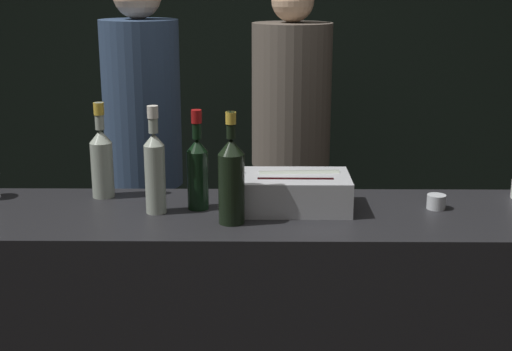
{
  "coord_description": "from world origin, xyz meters",
  "views": [
    {
      "loc": [
        0.02,
        -1.98,
        1.7
      ],
      "look_at": [
        0.0,
        0.3,
        1.07
      ],
      "focal_mm": 50.0,
      "sensor_mm": 36.0,
      "label": 1
    }
  ],
  "objects_px": {
    "white_wine_bottle": "(155,168)",
    "person_in_hoodie": "(291,133)",
    "candle_votive": "(436,202)",
    "red_wine_bottle_burgundy": "(198,169)",
    "champagne_bottle": "(231,178)",
    "ice_bin_with_bottles": "(295,190)",
    "person_blond_tee": "(144,145)",
    "rose_wine_bottle": "(102,159)"
  },
  "relations": [
    {
      "from": "person_blond_tee",
      "to": "ice_bin_with_bottles",
      "type": "bearing_deg",
      "value": 31.22
    },
    {
      "from": "ice_bin_with_bottles",
      "to": "person_in_hoodie",
      "type": "relative_size",
      "value": 0.22
    },
    {
      "from": "ice_bin_with_bottles",
      "to": "rose_wine_bottle",
      "type": "relative_size",
      "value": 1.09
    },
    {
      "from": "rose_wine_bottle",
      "to": "white_wine_bottle",
      "type": "bearing_deg",
      "value": -39.68
    },
    {
      "from": "candle_votive",
      "to": "red_wine_bottle_burgundy",
      "type": "height_order",
      "value": "red_wine_bottle_burgundy"
    },
    {
      "from": "champagne_bottle",
      "to": "rose_wine_bottle",
      "type": "distance_m",
      "value": 0.55
    },
    {
      "from": "ice_bin_with_bottles",
      "to": "person_in_hoodie",
      "type": "xyz_separation_m",
      "value": [
        0.04,
        1.28,
        -0.07
      ]
    },
    {
      "from": "ice_bin_with_bottles",
      "to": "person_in_hoodie",
      "type": "height_order",
      "value": "person_in_hoodie"
    },
    {
      "from": "candle_votive",
      "to": "person_in_hoodie",
      "type": "bearing_deg",
      "value": 109.07
    },
    {
      "from": "red_wine_bottle_burgundy",
      "to": "person_blond_tee",
      "type": "height_order",
      "value": "person_blond_tee"
    },
    {
      "from": "champagne_bottle",
      "to": "person_blond_tee",
      "type": "distance_m",
      "value": 1.07
    },
    {
      "from": "red_wine_bottle_burgundy",
      "to": "candle_votive",
      "type": "bearing_deg",
      "value": 0.24
    },
    {
      "from": "ice_bin_with_bottles",
      "to": "person_blond_tee",
      "type": "bearing_deg",
      "value": 128.11
    },
    {
      "from": "white_wine_bottle",
      "to": "person_in_hoodie",
      "type": "height_order",
      "value": "person_in_hoodie"
    },
    {
      "from": "candle_votive",
      "to": "person_blond_tee",
      "type": "bearing_deg",
      "value": 143.85
    },
    {
      "from": "white_wine_bottle",
      "to": "rose_wine_bottle",
      "type": "height_order",
      "value": "white_wine_bottle"
    },
    {
      "from": "champagne_bottle",
      "to": "person_in_hoodie",
      "type": "relative_size",
      "value": 0.21
    },
    {
      "from": "white_wine_bottle",
      "to": "person_blond_tee",
      "type": "bearing_deg",
      "value": 101.84
    },
    {
      "from": "red_wine_bottle_burgundy",
      "to": "champagne_bottle",
      "type": "height_order",
      "value": "champagne_bottle"
    },
    {
      "from": "champagne_bottle",
      "to": "white_wine_bottle",
      "type": "relative_size",
      "value": 1.0
    },
    {
      "from": "ice_bin_with_bottles",
      "to": "red_wine_bottle_burgundy",
      "type": "relative_size",
      "value": 1.09
    },
    {
      "from": "candle_votive",
      "to": "person_blond_tee",
      "type": "relative_size",
      "value": 0.04
    },
    {
      "from": "rose_wine_bottle",
      "to": "champagne_bottle",
      "type": "bearing_deg",
      "value": -30.83
    },
    {
      "from": "person_blond_tee",
      "to": "rose_wine_bottle",
      "type": "bearing_deg",
      "value": -9.54
    },
    {
      "from": "person_in_hoodie",
      "to": "white_wine_bottle",
      "type": "bearing_deg",
      "value": 32.69
    },
    {
      "from": "red_wine_bottle_burgundy",
      "to": "person_in_hoodie",
      "type": "xyz_separation_m",
      "value": [
        0.36,
        1.28,
        -0.15
      ]
    },
    {
      "from": "champagne_bottle",
      "to": "person_blond_tee",
      "type": "xyz_separation_m",
      "value": [
        -0.44,
        0.97,
        -0.12
      ]
    },
    {
      "from": "champagne_bottle",
      "to": "candle_votive",
      "type": "bearing_deg",
      "value": 12.4
    },
    {
      "from": "white_wine_bottle",
      "to": "person_in_hoodie",
      "type": "distance_m",
      "value": 1.43
    },
    {
      "from": "ice_bin_with_bottles",
      "to": "person_blond_tee",
      "type": "distance_m",
      "value": 1.05
    },
    {
      "from": "white_wine_bottle",
      "to": "rose_wine_bottle",
      "type": "xyz_separation_m",
      "value": [
        -0.21,
        0.18,
        -0.02
      ]
    },
    {
      "from": "candle_votive",
      "to": "champagne_bottle",
      "type": "distance_m",
      "value": 0.71
    },
    {
      "from": "person_blond_tee",
      "to": "candle_votive",
      "type": "bearing_deg",
      "value": 46.96
    },
    {
      "from": "ice_bin_with_bottles",
      "to": "rose_wine_bottle",
      "type": "distance_m",
      "value": 0.69
    },
    {
      "from": "candle_votive",
      "to": "rose_wine_bottle",
      "type": "height_order",
      "value": "rose_wine_bottle"
    },
    {
      "from": "red_wine_bottle_burgundy",
      "to": "champagne_bottle",
      "type": "xyz_separation_m",
      "value": [
        0.12,
        -0.15,
        0.01
      ]
    },
    {
      "from": "ice_bin_with_bottles",
      "to": "white_wine_bottle",
      "type": "xyz_separation_m",
      "value": [
        -0.46,
        -0.05,
        0.09
      ]
    },
    {
      "from": "red_wine_bottle_burgundy",
      "to": "person_in_hoodie",
      "type": "height_order",
      "value": "person_in_hoodie"
    },
    {
      "from": "person_in_hoodie",
      "to": "champagne_bottle",
      "type": "bearing_deg",
      "value": 43.65
    },
    {
      "from": "champagne_bottle",
      "to": "person_blond_tee",
      "type": "bearing_deg",
      "value": 114.25
    },
    {
      "from": "person_in_hoodie",
      "to": "person_blond_tee",
      "type": "xyz_separation_m",
      "value": [
        -0.68,
        -0.46,
        0.04
      ]
    },
    {
      "from": "champagne_bottle",
      "to": "white_wine_bottle",
      "type": "height_order",
      "value": "white_wine_bottle"
    }
  ]
}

